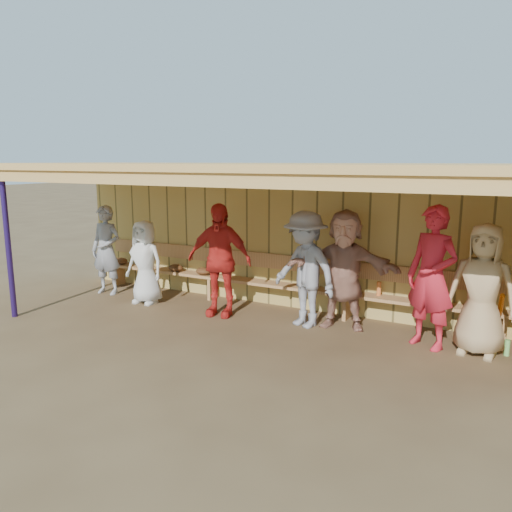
{
  "coord_description": "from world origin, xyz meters",
  "views": [
    {
      "loc": [
        3.66,
        -6.5,
        2.54
      ],
      "look_at": [
        0.0,
        0.35,
        1.05
      ],
      "focal_mm": 35.0,
      "sensor_mm": 36.0,
      "label": 1
    }
  ],
  "objects": [
    {
      "name": "player_a",
      "position": [
        -3.3,
        0.43,
        0.85
      ],
      "size": [
        0.66,
        0.47,
        1.71
      ],
      "primitive_type": "imported",
      "rotation": [
        0.0,
        0.0,
        0.11
      ],
      "color": "#919399",
      "rests_on": "ground"
    },
    {
      "name": "player_e",
      "position": [
        0.81,
        0.44,
        0.9
      ],
      "size": [
        1.32,
        1.03,
        1.8
      ],
      "primitive_type": "imported",
      "rotation": [
        0.0,
        0.0,
        -0.35
      ],
      "color": "gray",
      "rests_on": "ground"
    },
    {
      "name": "player_h",
      "position": [
        3.3,
        0.44,
        0.88
      ],
      "size": [
        0.91,
        0.64,
        1.76
      ],
      "primitive_type": "imported",
      "rotation": [
        0.0,
        0.0,
        -0.1
      ],
      "color": "tan",
      "rests_on": "ground"
    },
    {
      "name": "player_d",
      "position": [
        -0.66,
        0.29,
        0.93
      ],
      "size": [
        1.16,
        0.63,
        1.87
      ],
      "primitive_type": "imported",
      "rotation": [
        0.0,
        0.0,
        0.17
      ],
      "color": "red",
      "rests_on": "ground"
    },
    {
      "name": "ground",
      "position": [
        0.0,
        0.0,
        0.0
      ],
      "size": [
        90.0,
        90.0,
        0.0
      ],
      "primitive_type": "plane",
      "color": "brown",
      "rests_on": "ground"
    },
    {
      "name": "dugout_structure",
      "position": [
        0.39,
        0.69,
        1.69
      ],
      "size": [
        8.8,
        3.2,
        2.5
      ],
      "color": "tan",
      "rests_on": "ground"
    },
    {
      "name": "player_f",
      "position": [
        1.36,
        0.65,
        0.92
      ],
      "size": [
        1.76,
        0.8,
        1.83
      ],
      "primitive_type": "imported",
      "rotation": [
        0.0,
        0.0,
        0.16
      ],
      "color": "tan",
      "rests_on": "ground"
    },
    {
      "name": "bench",
      "position": [
        0.0,
        1.12,
        0.53
      ],
      "size": [
        7.6,
        0.34,
        0.93
      ],
      "color": "tan",
      "rests_on": "ground"
    },
    {
      "name": "player_b",
      "position": [
        -2.21,
        0.27,
        0.75
      ],
      "size": [
        0.75,
        0.5,
        1.51
      ],
      "primitive_type": "imported",
      "rotation": [
        0.0,
        0.0,
        0.03
      ],
      "color": "silver",
      "rests_on": "ground"
    },
    {
      "name": "player_g",
      "position": [
        2.66,
        0.42,
        0.98
      ],
      "size": [
        0.85,
        0.72,
        1.97
      ],
      "primitive_type": "imported",
      "rotation": [
        0.0,
        0.0,
        -0.42
      ],
      "color": "red",
      "rests_on": "ground"
    },
    {
      "name": "dugout_equipment",
      "position": [
        -1.3,
        0.99,
        0.49
      ],
      "size": [
        7.33,
        0.62,
        0.8
      ],
      "color": "orange",
      "rests_on": "ground"
    }
  ]
}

